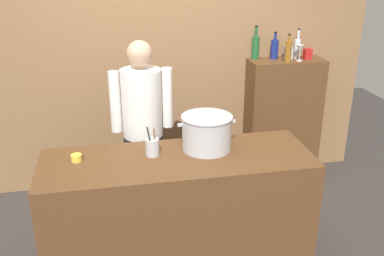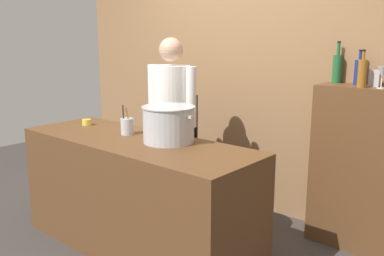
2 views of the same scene
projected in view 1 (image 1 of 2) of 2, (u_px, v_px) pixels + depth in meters
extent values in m
cube|color=olive|center=(154.00, 40.00, 4.33)|extent=(4.40, 0.10, 3.00)
cube|color=brown|center=(178.00, 210.00, 3.46)|extent=(2.03, 0.70, 0.90)
cube|color=brown|center=(282.00, 120.00, 4.70)|extent=(0.76, 0.32, 1.30)
cylinder|color=black|center=(156.00, 176.00, 4.02)|extent=(0.14, 0.14, 0.84)
cylinder|color=black|center=(134.00, 179.00, 3.98)|extent=(0.14, 0.14, 0.84)
cylinder|color=white|center=(142.00, 103.00, 3.73)|extent=(0.34, 0.34, 0.58)
cube|color=black|center=(140.00, 122.00, 3.98)|extent=(0.30, 0.04, 0.52)
cylinder|color=white|center=(167.00, 98.00, 3.77)|extent=(0.09, 0.09, 0.52)
cylinder|color=white|center=(115.00, 102.00, 3.67)|extent=(0.09, 0.09, 0.52)
sphere|color=tan|center=(139.00, 53.00, 3.57)|extent=(0.21, 0.21, 0.21)
cylinder|color=#B7BABF|center=(207.00, 133.00, 3.39)|extent=(0.38, 0.38, 0.26)
cylinder|color=#B7BABF|center=(207.00, 117.00, 3.34)|extent=(0.39, 0.39, 0.01)
cube|color=#B7BABF|center=(180.00, 125.00, 3.32)|extent=(0.04, 0.02, 0.02)
cube|color=#B7BABF|center=(233.00, 121.00, 3.40)|extent=(0.04, 0.02, 0.02)
cylinder|color=#B7BABF|center=(152.00, 147.00, 3.31)|extent=(0.10, 0.10, 0.13)
cylinder|color=olive|center=(154.00, 140.00, 3.29)|extent=(0.02, 0.05, 0.21)
cylinder|color=#262626|center=(150.00, 141.00, 3.26)|extent=(0.05, 0.04, 0.21)
cylinder|color=yellow|center=(76.00, 158.00, 3.23)|extent=(0.08, 0.08, 0.05)
cylinder|color=#1E592D|center=(255.00, 48.00, 4.45)|extent=(0.07, 0.07, 0.22)
cylinder|color=#1E592D|center=(256.00, 32.00, 4.39)|extent=(0.03, 0.03, 0.10)
cylinder|color=black|center=(257.00, 26.00, 4.37)|extent=(0.03, 0.03, 0.01)
cylinder|color=navy|center=(275.00, 49.00, 4.46)|extent=(0.08, 0.08, 0.19)
cylinder|color=navy|center=(275.00, 36.00, 4.41)|extent=(0.03, 0.03, 0.07)
cylinder|color=black|center=(276.00, 32.00, 4.40)|extent=(0.03, 0.03, 0.01)
cylinder|color=#8C5919|center=(288.00, 52.00, 4.32)|extent=(0.06, 0.06, 0.20)
cylinder|color=#8C5919|center=(289.00, 38.00, 4.27)|extent=(0.02, 0.02, 0.06)
cylinder|color=black|center=(290.00, 35.00, 4.26)|extent=(0.03, 0.03, 0.01)
cylinder|color=silver|center=(297.00, 49.00, 4.49)|extent=(0.06, 0.06, 0.19)
cylinder|color=silver|center=(299.00, 35.00, 4.43)|extent=(0.02, 0.02, 0.09)
cylinder|color=black|center=(299.00, 29.00, 4.41)|extent=(0.03, 0.03, 0.01)
cylinder|color=silver|center=(299.00, 61.00, 4.41)|extent=(0.06, 0.06, 0.01)
cylinder|color=silver|center=(299.00, 57.00, 4.39)|extent=(0.01, 0.01, 0.07)
cone|color=silver|center=(300.00, 49.00, 4.36)|extent=(0.08, 0.08, 0.08)
cube|color=red|center=(308.00, 54.00, 4.47)|extent=(0.07, 0.07, 0.10)
cube|color=#B2B2B7|center=(288.00, 53.00, 4.46)|extent=(0.08, 0.08, 0.12)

